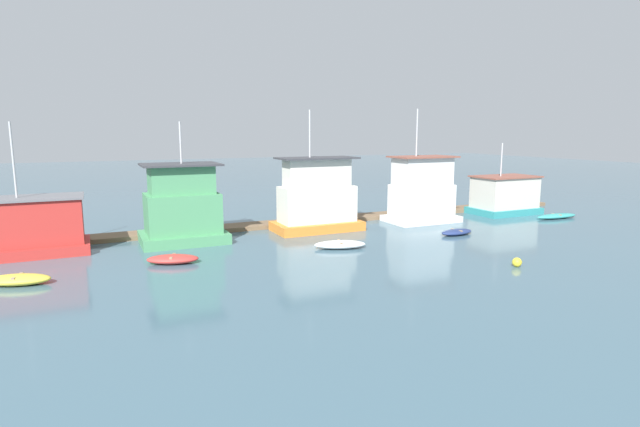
# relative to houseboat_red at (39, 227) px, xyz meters

# --- Properties ---
(ground_plane) EXTENTS (200.00, 200.00, 0.00)m
(ground_plane) POSITION_rel_houseboat_red_xyz_m (17.60, -0.36, -1.64)
(ground_plane) COLOR #426070
(dock_walkway) EXTENTS (51.00, 2.09, 0.30)m
(dock_walkway) POSITION_rel_houseboat_red_xyz_m (17.60, 2.43, -1.49)
(dock_walkway) COLOR brown
(dock_walkway) RESTS_ON ground_plane
(houseboat_red) EXTENTS (5.33, 3.49, 7.71)m
(houseboat_red) POSITION_rel_houseboat_red_xyz_m (0.00, 0.00, 0.00)
(houseboat_red) COLOR red
(houseboat_red) RESTS_ON ground_plane
(houseboat_green) EXTENTS (5.39, 4.10, 7.78)m
(houseboat_green) POSITION_rel_houseboat_red_xyz_m (8.23, -0.34, 0.62)
(houseboat_green) COLOR #4C9360
(houseboat_green) RESTS_ON ground_plane
(houseboat_orange) EXTENTS (6.36, 3.27, 8.66)m
(houseboat_orange) POSITION_rel_houseboat_red_xyz_m (17.79, -0.43, 0.62)
(houseboat_orange) COLOR orange
(houseboat_orange) RESTS_ON ground_plane
(houseboat_white) EXTENTS (5.59, 3.54, 8.89)m
(houseboat_white) POSITION_rel_houseboat_red_xyz_m (26.91, -0.59, 0.77)
(houseboat_white) COLOR white
(houseboat_white) RESTS_ON ground_plane
(houseboat_teal) EXTENTS (5.74, 3.67, 6.17)m
(houseboat_teal) POSITION_rel_houseboat_red_xyz_m (35.89, -0.42, -0.03)
(houseboat_teal) COLOR teal
(houseboat_teal) RESTS_ON ground_plane
(dinghy_yellow) EXTENTS (3.17, 2.03, 0.51)m
(dinghy_yellow) POSITION_rel_houseboat_red_xyz_m (-0.49, -6.49, -1.38)
(dinghy_yellow) COLOR yellow
(dinghy_yellow) RESTS_ON ground_plane
(dinghy_red) EXTENTS (3.06, 2.12, 0.49)m
(dinghy_red) POSITION_rel_houseboat_red_xyz_m (6.76, -5.56, -1.39)
(dinghy_red) COLOR red
(dinghy_red) RESTS_ON ground_plane
(dinghy_white) EXTENTS (3.48, 2.30, 0.47)m
(dinghy_white) POSITION_rel_houseboat_red_xyz_m (16.73, -6.21, -1.40)
(dinghy_white) COLOR white
(dinghy_white) RESTS_ON ground_plane
(dinghy_navy) EXTENTS (2.73, 1.45, 0.38)m
(dinghy_navy) POSITION_rel_houseboat_red_xyz_m (26.03, -5.98, -1.44)
(dinghy_navy) COLOR navy
(dinghy_navy) RESTS_ON ground_plane
(dinghy_teal) EXTENTS (4.12, 1.27, 0.40)m
(dinghy_teal) POSITION_rel_houseboat_red_xyz_m (37.99, -4.22, -1.44)
(dinghy_teal) COLOR teal
(dinghy_teal) RESTS_ON ground_plane
(buoy_yellow) EXTENTS (0.50, 0.50, 0.50)m
(buoy_yellow) POSITION_rel_houseboat_red_xyz_m (23.38, -13.99, -1.38)
(buoy_yellow) COLOR yellow
(buoy_yellow) RESTS_ON ground_plane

